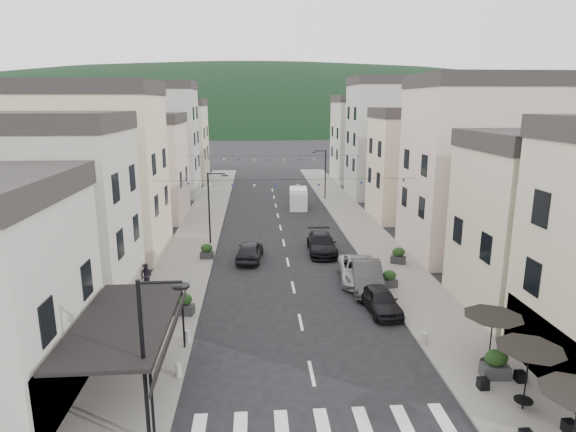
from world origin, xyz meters
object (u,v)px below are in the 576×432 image
at_px(pedestrian_b, 146,276).
at_px(delivery_van, 298,198).
at_px(parked_car_e, 250,251).
at_px(parked_car_c, 358,270).
at_px(parked_car_d, 322,244).
at_px(parked_car_b, 367,276).
at_px(pedestrian_a, 155,323).
at_px(parked_car_a, 380,300).

bearing_deg(pedestrian_b, delivery_van, 83.38).
bearing_deg(parked_car_e, parked_car_c, 153.42).
height_order(parked_car_d, parked_car_e, parked_car_d).
relative_size(parked_car_b, pedestrian_a, 2.94).
height_order(parked_car_b, pedestrian_a, pedestrian_a).
distance_m(parked_car_c, delivery_van, 22.94).
distance_m(parked_car_b, parked_car_e, 9.63).
relative_size(parked_car_c, pedestrian_a, 3.03).
relative_size(parked_car_a, pedestrian_b, 2.57).
bearing_deg(pedestrian_a, pedestrian_b, 117.67).
height_order(parked_car_c, parked_car_d, parked_car_d).
distance_m(parked_car_a, pedestrian_b, 14.42).
bearing_deg(parked_car_d, delivery_van, 93.03).
distance_m(parked_car_b, parked_car_c, 1.44).
xyz_separation_m(parked_car_a, parked_car_d, (-1.80, 10.97, 0.06)).
bearing_deg(parked_car_b, parked_car_c, 106.76).
bearing_deg(parked_car_b, pedestrian_b, -175.60).
xyz_separation_m(parked_car_a, parked_car_b, (0.00, 3.40, 0.15)).
height_order(parked_car_a, delivery_van, delivery_van).
relative_size(parked_car_e, pedestrian_b, 2.77).
bearing_deg(parked_car_b, pedestrian_a, -145.41).
bearing_deg(delivery_van, pedestrian_b, -112.35).
xyz_separation_m(parked_car_a, delivery_van, (-2.14, 27.67, 0.43)).
distance_m(parked_car_d, parked_car_e, 5.78).
xyz_separation_m(parked_car_d, parked_car_e, (-5.60, -1.41, -0.00)).
xyz_separation_m(parked_car_b, parked_car_c, (-0.23, 1.42, -0.11)).
bearing_deg(pedestrian_a, delivery_van, 84.40).
height_order(parked_car_c, pedestrian_a, pedestrian_a).
bearing_deg(parked_car_b, parked_car_e, 147.83).
xyz_separation_m(parked_car_e, delivery_van, (5.26, 18.12, 0.38)).
relative_size(parked_car_a, parked_car_e, 0.93).
xyz_separation_m(parked_car_e, pedestrian_a, (-4.51, -12.23, 0.25)).
height_order(parked_car_c, delivery_van, delivery_van).
distance_m(parked_car_e, pedestrian_b, 8.37).
xyz_separation_m(parked_car_b, delivery_van, (-2.14, 24.27, 0.28)).
xyz_separation_m(delivery_van, pedestrian_a, (-9.78, -30.35, -0.13)).
bearing_deg(parked_car_d, parked_car_e, -163.95).
xyz_separation_m(parked_car_e, pedestrian_b, (-6.40, -5.39, 0.16)).
bearing_deg(parked_car_a, parked_car_c, 87.97).
bearing_deg(parked_car_c, delivery_van, 100.39).
bearing_deg(pedestrian_a, parked_car_c, 44.92).
relative_size(parked_car_e, delivery_van, 0.89).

